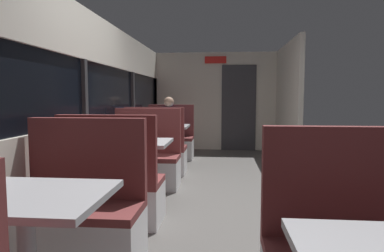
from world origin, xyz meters
The scene contains 13 objects.
ground_plane centered at (0.00, 0.00, -0.01)m, with size 3.30×9.20×0.02m, color #514F4C.
carriage_window_panel_left centered at (-1.45, 0.00, 1.11)m, with size 0.09×8.48×2.30m.
carriage_end_bulkhead centered at (0.06, 4.19, 1.14)m, with size 2.90×0.11×2.30m.
carriage_aisle_panel_right centered at (1.45, 3.00, 1.15)m, with size 0.08×2.40×2.30m, color beige.
dining_table_near_window centered at (-0.89, -2.09, 0.64)m, with size 0.90×0.70×0.74m.
bench_near_window_facing_entry centered at (-0.89, -1.39, 0.33)m, with size 0.95×0.50×1.10m.
dining_table_mid_window centered at (-0.89, 0.08, 0.64)m, with size 0.90×0.70×0.74m.
bench_mid_window_facing_end centered at (-0.89, -0.62, 0.33)m, with size 0.95×0.50×1.10m.
bench_mid_window_facing_entry centered at (-0.89, 0.78, 0.33)m, with size 0.95×0.50×1.10m.
dining_table_far_window centered at (-0.89, 2.25, 0.64)m, with size 0.90×0.70×0.74m.
bench_far_window_facing_end centered at (-0.89, 1.55, 0.33)m, with size 0.95×0.50×1.10m.
bench_far_window_facing_entry centered at (-0.89, 2.95, 0.33)m, with size 0.95×0.50×1.10m.
seated_passenger centered at (-0.89, 2.88, 0.54)m, with size 0.47×0.55×1.26m.
Camera 1 is at (0.19, -3.79, 1.27)m, focal length 31.33 mm.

